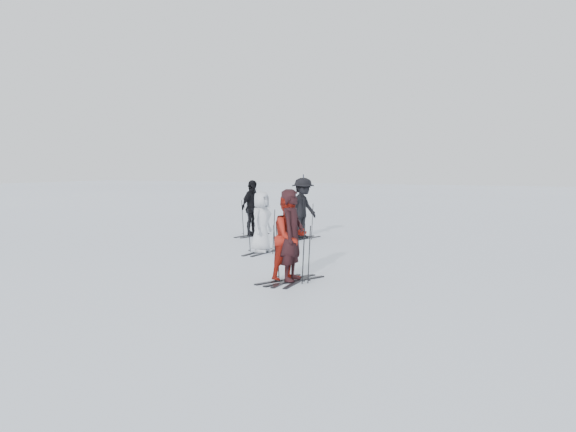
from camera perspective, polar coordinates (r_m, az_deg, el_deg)
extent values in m
plane|color=silver|center=(16.32, -1.59, -3.75)|extent=(120.00, 120.00, 0.00)
imported|color=black|center=(12.92, 0.36, -1.83)|extent=(0.53, 0.73, 1.85)
imported|color=maroon|center=(13.02, 0.20, -2.01)|extent=(0.91, 1.02, 1.75)
imported|color=silver|center=(17.19, -2.39, -0.60)|extent=(0.54, 0.81, 1.62)
imported|color=black|center=(21.31, -3.23, 0.68)|extent=(0.52, 1.10, 1.83)
imported|color=black|center=(20.45, 1.34, 0.65)|extent=(0.90, 1.34, 1.92)
cylinder|color=black|center=(26.38, 1.37, 1.59)|extent=(0.05, 0.05, 1.96)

